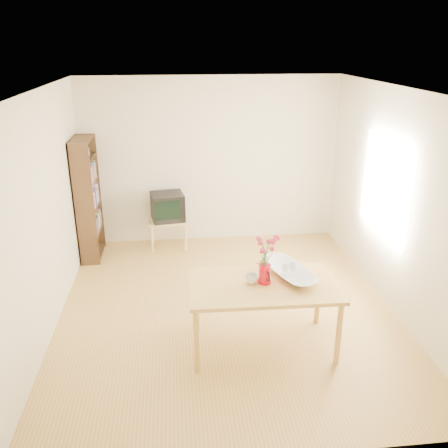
{
  "coord_description": "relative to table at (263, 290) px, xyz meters",
  "views": [
    {
      "loc": [
        -0.57,
        -5.01,
        3.09
      ],
      "look_at": [
        0.0,
        0.3,
        1.0
      ],
      "focal_mm": 38.0,
      "sensor_mm": 36.0,
      "label": 1
    }
  ],
  "objects": [
    {
      "name": "tv_stand",
      "position": [
        -0.99,
        2.75,
        -0.29
      ],
      "size": [
        0.6,
        0.45,
        0.46
      ],
      "color": "#DBC07B",
      "rests_on": "ground"
    },
    {
      "name": "bowl",
      "position": [
        0.3,
        0.16,
        0.32
      ],
      "size": [
        0.65,
        0.65,
        0.49
      ],
      "primitive_type": "imported",
      "rotation": [
        0.0,
        0.0,
        0.31
      ],
      "color": "white",
      "rests_on": "table"
    },
    {
      "name": "table",
      "position": [
        0.0,
        0.0,
        0.0
      ],
      "size": [
        1.55,
        0.91,
        0.75
      ],
      "rotation": [
        0.0,
        0.0,
        -0.02
      ],
      "color": "#C49243",
      "rests_on": "ground"
    },
    {
      "name": "pitcher",
      "position": [
        0.01,
        0.03,
        0.17
      ],
      "size": [
        0.14,
        0.21,
        0.21
      ],
      "rotation": [
        0.0,
        0.0,
        0.22
      ],
      "color": "red",
      "rests_on": "table"
    },
    {
      "name": "teacup_a",
      "position": [
        0.26,
        0.16,
        0.27
      ],
      "size": [
        0.09,
        0.09,
        0.06
      ],
      "primitive_type": "imported",
      "rotation": [
        0.0,
        0.0,
        0.41
      ],
      "color": "white",
      "rests_on": "bowl"
    },
    {
      "name": "teacup_b",
      "position": [
        0.34,
        0.18,
        0.27
      ],
      "size": [
        0.07,
        0.07,
        0.07
      ],
      "primitive_type": "imported",
      "rotation": [
        0.0,
        0.0,
        1.54
      ],
      "color": "white",
      "rests_on": "bowl"
    },
    {
      "name": "television",
      "position": [
        -0.99,
        2.77,
        -0.0
      ],
      "size": [
        0.55,
        0.52,
        0.42
      ],
      "rotation": [
        0.0,
        0.0,
        0.16
      ],
      "color": "black",
      "rests_on": "tv_stand"
    },
    {
      "name": "flowers",
      "position": [
        0.01,
        0.03,
        0.43
      ],
      "size": [
        0.23,
        0.23,
        0.33
      ],
      "primitive_type": null,
      "color": "#D9335F",
      "rests_on": "pitcher"
    },
    {
      "name": "mug",
      "position": [
        -0.12,
        0.03,
        0.12
      ],
      "size": [
        0.17,
        0.17,
        0.1
      ],
      "primitive_type": "imported",
      "rotation": [
        0.0,
        0.0,
        3.76
      ],
      "color": "white",
      "rests_on": "table"
    },
    {
      "name": "room",
      "position": [
        -0.26,
        0.79,
        0.62
      ],
      "size": [
        4.5,
        4.5,
        4.5
      ],
      "color": "#AE853D",
      "rests_on": "ground"
    },
    {
      "name": "bookshelf",
      "position": [
        -2.14,
        2.53,
        0.16
      ],
      "size": [
        0.28,
        0.7,
        1.8
      ],
      "color": "#322010",
      "rests_on": "ground"
    }
  ]
}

